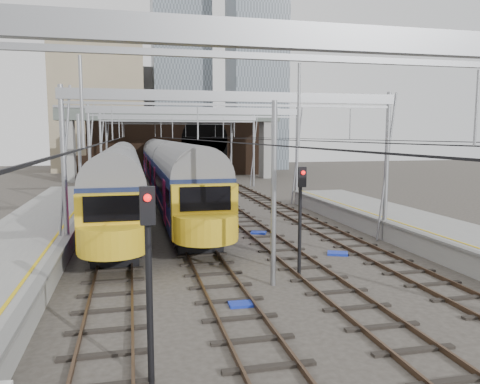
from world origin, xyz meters
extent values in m
plane|color=#38332D|center=(0.00, 0.00, 0.00)|extent=(160.00, 160.00, 0.00)
cube|color=slate|center=(-8.15, 2.50, 1.05)|extent=(0.35, 55.00, 0.12)
cube|color=gold|center=(-8.65, 2.50, 1.11)|extent=(0.12, 55.00, 0.01)
cube|color=#4C3828|center=(-6.72, 15.00, 0.09)|extent=(0.08, 80.00, 0.16)
cube|color=#4C3828|center=(-5.28, 15.00, 0.09)|extent=(0.08, 80.00, 0.16)
cube|color=black|center=(-6.00, 15.00, 0.01)|extent=(2.40, 80.00, 0.14)
cube|color=#4C3828|center=(-2.72, 15.00, 0.09)|extent=(0.08, 80.00, 0.16)
cube|color=#4C3828|center=(-1.28, 15.00, 0.09)|extent=(0.08, 80.00, 0.16)
cube|color=black|center=(-2.00, 15.00, 0.01)|extent=(2.40, 80.00, 0.14)
cube|color=#4C3828|center=(1.28, 15.00, 0.09)|extent=(0.08, 80.00, 0.16)
cube|color=#4C3828|center=(2.72, 15.00, 0.09)|extent=(0.08, 80.00, 0.16)
cube|color=black|center=(2.00, 15.00, 0.01)|extent=(2.40, 80.00, 0.14)
cube|color=#4C3828|center=(5.28, 15.00, 0.09)|extent=(0.08, 80.00, 0.16)
cube|color=#4C3828|center=(6.72, 15.00, 0.09)|extent=(0.08, 80.00, 0.16)
cube|color=black|center=(6.00, 15.00, 0.01)|extent=(2.40, 80.00, 0.14)
cube|color=gray|center=(0.00, -6.00, 7.60)|extent=(16.80, 0.28, 0.50)
cylinder|color=gray|center=(-8.20, 8.00, 4.00)|extent=(0.24, 0.24, 8.00)
cylinder|color=gray|center=(8.20, 8.00, 4.00)|extent=(0.24, 0.24, 8.00)
cube|color=gray|center=(0.00, 8.00, 7.60)|extent=(16.80, 0.28, 0.50)
cylinder|color=gray|center=(-8.20, 22.00, 4.00)|extent=(0.24, 0.24, 8.00)
cylinder|color=gray|center=(8.20, 22.00, 4.00)|extent=(0.24, 0.24, 8.00)
cube|color=gray|center=(0.00, 22.00, 7.60)|extent=(16.80, 0.28, 0.50)
cylinder|color=gray|center=(-8.20, 36.00, 4.00)|extent=(0.24, 0.24, 8.00)
cylinder|color=gray|center=(8.20, 36.00, 4.00)|extent=(0.24, 0.24, 8.00)
cube|color=gray|center=(0.00, 36.00, 7.60)|extent=(16.80, 0.28, 0.50)
cylinder|color=gray|center=(-8.20, 48.00, 4.00)|extent=(0.24, 0.24, 8.00)
cylinder|color=gray|center=(8.20, 48.00, 4.00)|extent=(0.24, 0.24, 8.00)
cube|color=gray|center=(0.00, 48.00, 7.60)|extent=(16.80, 0.28, 0.50)
cube|color=black|center=(-6.00, 15.00, 5.50)|extent=(0.03, 80.00, 0.03)
cube|color=black|center=(-2.00, 15.00, 5.50)|extent=(0.03, 80.00, 0.03)
cube|color=black|center=(2.00, 15.00, 5.50)|extent=(0.03, 80.00, 0.03)
cube|color=black|center=(6.00, 15.00, 5.50)|extent=(0.03, 80.00, 0.03)
cube|color=#301F15|center=(2.00, 52.00, 4.50)|extent=(26.00, 2.00, 9.00)
cube|color=black|center=(5.00, 50.98, 2.60)|extent=(6.50, 0.10, 5.20)
cylinder|color=black|center=(5.00, 50.98, 5.20)|extent=(6.50, 0.10, 6.50)
cube|color=#301F15|center=(-10.00, 51.00, 1.50)|extent=(6.00, 1.50, 3.00)
cube|color=gray|center=(-12.50, 46.00, 4.10)|extent=(1.20, 2.50, 8.20)
cube|color=gray|center=(12.50, 46.00, 4.10)|extent=(1.20, 2.50, 8.20)
cube|color=#57625B|center=(0.00, 46.00, 8.20)|extent=(28.00, 3.00, 1.40)
cube|color=gray|center=(0.00, 46.00, 9.10)|extent=(28.00, 3.00, 0.30)
cube|color=tan|center=(-10.00, 66.00, 11.00)|extent=(14.00, 12.00, 22.00)
cube|color=#4C5660|center=(4.00, 72.00, 16.00)|extent=(10.00, 10.00, 32.00)
cube|color=gray|center=(-2.00, 80.00, 9.00)|extent=(18.00, 14.00, 18.00)
cube|color=black|center=(-2.00, 41.76, 0.35)|extent=(2.41, 71.32, 0.70)
cube|color=#121840|center=(-2.00, 41.76, 2.37)|extent=(3.07, 71.32, 2.74)
cylinder|color=slate|center=(-2.00, 41.76, 3.74)|extent=(3.01, 70.82, 3.01)
cube|color=black|center=(-2.00, 41.76, 2.81)|extent=(3.09, 70.12, 0.82)
cube|color=#BB3A54|center=(-2.00, 41.76, 1.60)|extent=(3.09, 70.32, 0.13)
cube|color=gold|center=(-2.00, 5.95, 2.27)|extent=(3.01, 0.60, 2.54)
cube|color=black|center=(-2.00, 5.78, 2.92)|extent=(2.30, 0.08, 1.10)
cube|color=black|center=(-6.00, 21.58, 0.35)|extent=(2.29, 33.67, 0.70)
cube|color=#121840|center=(-6.00, 21.58, 2.30)|extent=(2.91, 33.67, 2.60)
cylinder|color=slate|center=(-6.00, 21.58, 3.60)|extent=(2.85, 33.17, 2.85)
cube|color=black|center=(-6.00, 21.58, 2.72)|extent=(2.93, 32.47, 0.78)
cube|color=#BB3A54|center=(-6.00, 21.58, 1.57)|extent=(2.93, 32.67, 0.12)
cube|color=gold|center=(-6.00, 4.59, 2.20)|extent=(2.85, 0.60, 2.40)
cube|color=black|center=(-6.00, 4.42, 2.82)|extent=(2.18, 0.08, 1.04)
cylinder|color=black|center=(-4.87, -4.26, 2.25)|extent=(0.15, 0.15, 4.49)
cube|color=black|center=(-4.87, -4.44, 4.21)|extent=(0.34, 0.20, 0.84)
sphere|color=red|center=(-4.87, -4.56, 4.40)|extent=(0.17, 0.17, 0.17)
cylinder|color=black|center=(1.47, 3.09, 2.17)|extent=(0.14, 0.14, 4.34)
cube|color=black|center=(1.47, 2.91, 4.07)|extent=(0.34, 0.22, 0.81)
sphere|color=red|center=(1.47, 2.79, 4.25)|extent=(0.16, 0.16, 0.16)
cube|color=#162CA9|center=(-1.71, 0.16, 0.05)|extent=(0.80, 0.58, 0.09)
cube|color=#162CA9|center=(1.97, 11.27, 0.05)|extent=(1.05, 0.92, 0.10)
cube|color=#162CA9|center=(4.41, 5.71, 0.06)|extent=(1.15, 1.02, 0.11)
camera|label=1|loc=(-5.19, -14.67, 5.73)|focal=35.00mm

